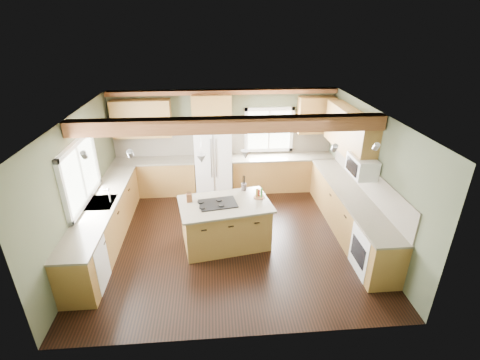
{
  "coord_description": "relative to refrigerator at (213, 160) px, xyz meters",
  "views": [
    {
      "loc": [
        -0.29,
        -6.05,
        4.17
      ],
      "look_at": [
        0.23,
        0.3,
        1.18
      ],
      "focal_mm": 26.0,
      "sensor_mm": 36.0,
      "label": 1
    }
  ],
  "objects": [
    {
      "name": "floor",
      "position": [
        0.3,
        -2.12,
        -0.9
      ],
      "size": [
        5.6,
        5.6,
        0.0
      ],
      "primitive_type": "plane",
      "color": "black",
      "rests_on": "ground"
    },
    {
      "name": "base_cab_left",
      "position": [
        -2.2,
        -2.07,
        -0.46
      ],
      "size": [
        0.6,
        3.7,
        0.88
      ],
      "primitive_type": "cube",
      "color": "brown",
      "rests_on": "floor"
    },
    {
      "name": "counter_left",
      "position": [
        -2.2,
        -2.07,
        0.0
      ],
      "size": [
        0.64,
        3.74,
        0.04
      ],
      "primitive_type": "cube",
      "color": "#4A4436",
      "rests_on": "base_cab_left"
    },
    {
      "name": "upper_cab_right",
      "position": [
        2.92,
        -1.22,
        1.05
      ],
      "size": [
        0.35,
        2.2,
        0.9
      ],
      "primitive_type": "cube",
      "color": "brown",
      "rests_on": "wall_right"
    },
    {
      "name": "pendant_left",
      "position": [
        -0.21,
        -2.37,
        0.98
      ],
      "size": [
        0.18,
        0.18,
        0.16
      ],
      "primitive_type": "cone",
      "rotation": [
        3.14,
        0.0,
        0.0
      ],
      "color": "#B2B2B7",
      "rests_on": "ceiling"
    },
    {
      "name": "soffit_trim",
      "position": [
        0.3,
        0.28,
        1.64
      ],
      "size": [
        5.55,
        0.2,
        0.1
      ],
      "primitive_type": "cube",
      "color": "brown",
      "rests_on": "ceiling"
    },
    {
      "name": "window_left",
      "position": [
        -2.48,
        -2.07,
        0.65
      ],
      "size": [
        0.04,
        1.6,
        1.05
      ],
      "primitive_type": "cube",
      "color": "white",
      "rests_on": "wall_left"
    },
    {
      "name": "utensil_crock",
      "position": [
        0.61,
        -1.76,
        0.09
      ],
      "size": [
        0.14,
        0.14,
        0.15
      ],
      "primitive_type": "cylinder",
      "rotation": [
        0.0,
        0.0,
        0.41
      ],
      "color": "#453D37",
      "rests_on": "island_top"
    },
    {
      "name": "counter_right",
      "position": [
        2.8,
        -2.07,
        0.0
      ],
      "size": [
        0.64,
        3.74,
        0.04
      ],
      "primitive_type": "cube",
      "color": "#4A4436",
      "rests_on": "base_cab_right"
    },
    {
      "name": "counter_back_right",
      "position": [
        1.79,
        0.08,
        0.0
      ],
      "size": [
        2.66,
        0.64,
        0.04
      ],
      "primitive_type": "cube",
      "color": "#4A4436",
      "rests_on": "base_cab_back_right"
    },
    {
      "name": "cooktop",
      "position": [
        0.06,
        -2.32,
        0.03
      ],
      "size": [
        0.78,
        0.59,
        0.02
      ],
      "primitive_type": "cube",
      "rotation": [
        0.0,
        0.0,
        0.17
      ],
      "color": "black",
      "rests_on": "island_top"
    },
    {
      "name": "wall_right",
      "position": [
        3.1,
        -2.12,
        0.4
      ],
      "size": [
        0.0,
        5.0,
        5.0
      ],
      "primitive_type": "plane",
      "rotation": [
        1.57,
        0.0,
        -1.57
      ],
      "color": "#4A533B",
      "rests_on": "ground"
    },
    {
      "name": "ceiling",
      "position": [
        0.3,
        -2.12,
        1.7
      ],
      "size": [
        5.6,
        5.6,
        0.0
      ],
      "primitive_type": "plane",
      "rotation": [
        3.14,
        0.0,
        0.0
      ],
      "color": "silver",
      "rests_on": "wall_back"
    },
    {
      "name": "refrigerator",
      "position": [
        0.0,
        0.0,
        0.0
      ],
      "size": [
        0.9,
        0.74,
        1.8
      ],
      "primitive_type": "cube",
      "color": "white",
      "rests_on": "floor"
    },
    {
      "name": "base_cab_back_right",
      "position": [
        1.79,
        0.08,
        -0.46
      ],
      "size": [
        2.62,
        0.6,
        0.88
      ],
      "primitive_type": "cube",
      "color": "brown",
      "rests_on": "floor"
    },
    {
      "name": "upper_cab_back_left",
      "position": [
        -1.69,
        0.21,
        1.05
      ],
      "size": [
        1.4,
        0.35,
        0.9
      ],
      "primitive_type": "cube",
      "color": "brown",
      "rests_on": "wall_back"
    },
    {
      "name": "wall_left",
      "position": [
        -2.5,
        -2.12,
        0.4
      ],
      "size": [
        0.0,
        5.0,
        5.0
      ],
      "primitive_type": "plane",
      "rotation": [
        1.57,
        0.0,
        1.57
      ],
      "color": "#4A533B",
      "rests_on": "ground"
    },
    {
      "name": "base_cab_right",
      "position": [
        2.8,
        -2.07,
        -0.46
      ],
      "size": [
        0.6,
        3.7,
        0.88
      ],
      "primitive_type": "cube",
      "color": "brown",
      "rests_on": "floor"
    },
    {
      "name": "dishwasher",
      "position": [
        -2.19,
        -3.37,
        -0.47
      ],
      "size": [
        0.6,
        0.6,
        0.84
      ],
      "primitive_type": "cube",
      "color": "white",
      "rests_on": "floor"
    },
    {
      "name": "microwave",
      "position": [
        2.88,
        -2.17,
        0.65
      ],
      "size": [
        0.4,
        0.7,
        0.38
      ],
      "primitive_type": "cube",
      "color": "white",
      "rests_on": "wall_right"
    },
    {
      "name": "upper_cab_back_corner",
      "position": [
        2.6,
        0.21,
        1.05
      ],
      "size": [
        0.9,
        0.35,
        0.9
      ],
      "primitive_type": "cube",
      "color": "brown",
      "rests_on": "wall_back"
    },
    {
      "name": "backsplash_right",
      "position": [
        3.08,
        -2.07,
        0.31
      ],
      "size": [
        0.03,
        3.7,
        0.58
      ],
      "primitive_type": "cube",
      "color": "brown",
      "rests_on": "wall_right"
    },
    {
      "name": "oven",
      "position": [
        2.79,
        -3.37,
        -0.47
      ],
      "size": [
        0.6,
        0.72,
        0.84
      ],
      "primitive_type": "cube",
      "color": "white",
      "rests_on": "floor"
    },
    {
      "name": "knife_block",
      "position": [
        -0.49,
        -2.19,
        0.11
      ],
      "size": [
        0.12,
        0.1,
        0.18
      ],
      "primitive_type": "cube",
      "rotation": [
        0.0,
        0.0,
        0.17
      ],
      "color": "brown",
      "rests_on": "island_top"
    },
    {
      "name": "island",
      "position": [
        0.19,
        -2.3,
        -0.46
      ],
      "size": [
        1.78,
        1.26,
        0.88
      ],
      "primitive_type": "cube",
      "rotation": [
        0.0,
        0.0,
        0.17
      ],
      "color": "olive",
      "rests_on": "floor"
    },
    {
      "name": "faucet",
      "position": [
        -2.02,
        -2.07,
        0.15
      ],
      "size": [
        0.02,
        0.02,
        0.28
      ],
      "primitive_type": "cylinder",
      "color": "#B2B2B7",
      "rests_on": "sink"
    },
    {
      "name": "counter_back_left",
      "position": [
        -1.49,
        0.08,
        0.0
      ],
      "size": [
        2.06,
        0.64,
        0.04
      ],
      "primitive_type": "cube",
      "color": "#4A4436",
      "rests_on": "base_cab_back_left"
    },
    {
      "name": "window_back",
      "position": [
        1.45,
        0.36,
        0.65
      ],
      "size": [
        1.1,
        0.04,
        1.0
      ],
      "primitive_type": "cube",
      "color": "white",
      "rests_on": "wall_back"
    },
    {
      "name": "sink",
      "position": [
        -2.2,
        -2.07,
        0.01
      ],
      "size": [
        0.5,
        0.65,
        0.03
      ],
      "primitive_type": "cube",
      "color": "#262628",
      "rests_on": "counter_left"
    },
    {
      "name": "upper_cab_over_fridge",
      "position": [
        -0.0,
        0.21,
        1.25
      ],
      "size": [
        0.96,
        0.35,
        0.7
      ],
      "primitive_type": "cube",
      "color": "brown",
      "rests_on": "wall_back"
    },
    {
      "name": "wall_back",
      "position": [
        0.3,
        0.38,
        0.4
      ],
      "size": [
        5.6,
        0.0,
        5.6
      ],
      "primitive_type": "plane",
      "rotation": [
        1.57,
        0.0,
        0.0
      ],
      "color": "#4A533B",
      "rests_on": "ground"
    },
    {
      "name": "base_cab_back_left",
      "position": [
        -1.49,
        0.08,
        -0.46
      ],
      "size": [
        2.02,
        0.6,
        0.88
      ],
      "primitive_type": "cube",
      "color": "brown",
      "rests_on": "floor"
    },
    {
      "name": "backsplash_back",
      "position": [
        0.3,
        0.36,
        0.31
      ],
      "size": [
        5.58,
        0.03,
        0.58
      ],
      "primitive_type": "cube",
      "color": "brown",
      "rests_on": "wall_back"
    },
    {
      "name": "bottle_tray",
      "position": [
        0.89,
        -2.12,
        0.12
      ],
      "size": [
        0.28,
        0.28,
        0.2
      ],
      "primitive_type": null,
      "rotation": [
        0.0,
        0.0,
        0.32
      ],
      "color": "brown",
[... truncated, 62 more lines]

